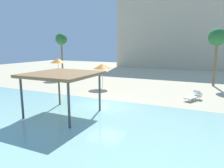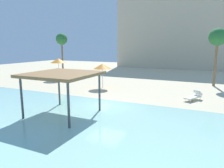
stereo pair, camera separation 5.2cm
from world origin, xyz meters
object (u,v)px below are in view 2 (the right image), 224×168
(palm_tree_1, at_px, (218,38))
(palm_tree_0, at_px, (62,40))
(shade_pavilion, at_px, (62,75))
(lounge_chair_0, at_px, (194,96))
(beach_umbrella_orange_3, at_px, (58,61))
(beach_umbrella_orange_1, at_px, (102,66))

(palm_tree_1, bearing_deg, palm_tree_0, 173.45)
(shade_pavilion, relative_size, lounge_chair_0, 2.12)
(lounge_chair_0, bearing_deg, palm_tree_0, -88.11)
(beach_umbrella_orange_3, bearing_deg, shade_pavilion, -49.67)
(beach_umbrella_orange_3, distance_m, palm_tree_0, 8.42)
(lounge_chair_0, bearing_deg, beach_umbrella_orange_3, -75.21)
(lounge_chair_0, relative_size, palm_tree_0, 0.30)
(palm_tree_0, bearing_deg, beach_umbrella_orange_1, -35.71)
(shade_pavilion, height_order, beach_umbrella_orange_3, beach_umbrella_orange_3)
(beach_umbrella_orange_1, distance_m, beach_umbrella_orange_3, 8.21)
(palm_tree_0, bearing_deg, beach_umbrella_orange_3, -55.44)
(beach_umbrella_orange_1, xyz_separation_m, beach_umbrella_orange_3, (-7.86, 2.36, 0.23))
(beach_umbrella_orange_3, relative_size, palm_tree_0, 0.43)
(beach_umbrella_orange_3, height_order, lounge_chair_0, beach_umbrella_orange_3)
(shade_pavilion, distance_m, palm_tree_0, 23.15)
(beach_umbrella_orange_3, bearing_deg, beach_umbrella_orange_1, -16.70)
(shade_pavilion, distance_m, beach_umbrella_orange_3, 15.09)
(beach_umbrella_orange_1, bearing_deg, shade_pavilion, -78.19)
(beach_umbrella_orange_1, bearing_deg, beach_umbrella_orange_3, 163.30)
(beach_umbrella_orange_1, xyz_separation_m, palm_tree_0, (-12.34, 8.87, 3.14))
(lounge_chair_0, relative_size, palm_tree_1, 0.31)
(palm_tree_0, distance_m, palm_tree_1, 23.46)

